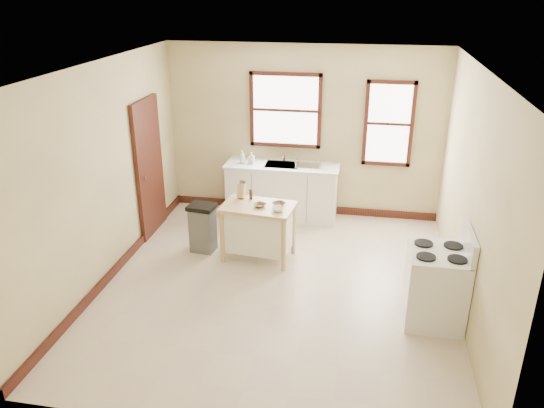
{
  "coord_description": "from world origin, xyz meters",
  "views": [
    {
      "loc": [
        1.0,
        -5.9,
        3.68
      ],
      "look_at": [
        -0.14,
        0.4,
        0.98
      ],
      "focal_mm": 35.0,
      "sensor_mm": 36.0,
      "label": 1
    }
  ],
  "objects": [
    {
      "name": "baseboard_back",
      "position": [
        0.0,
        2.47,
        0.06
      ],
      "size": [
        4.5,
        0.04,
        0.12
      ],
      "primitive_type": "cube",
      "color": "black",
      "rests_on": "ground"
    },
    {
      "name": "wall_right",
      "position": [
        2.25,
        0.0,
        1.4
      ],
      "size": [
        0.04,
        5.0,
        2.8
      ],
      "primitive_type": "cube",
      "color": "beige",
      "rests_on": "ground"
    },
    {
      "name": "wall_left",
      "position": [
        -2.25,
        0.0,
        1.4
      ],
      "size": [
        0.04,
        5.0,
        2.8
      ],
      "primitive_type": "cube",
      "color": "beige",
      "rests_on": "ground"
    },
    {
      "name": "door_left",
      "position": [
        -2.21,
        1.3,
        1.05
      ],
      "size": [
        0.06,
        0.9,
        2.1
      ],
      "primitive_type": "cube",
      "color": "black",
      "rests_on": "ground"
    },
    {
      "name": "wall_back",
      "position": [
        0.0,
        2.5,
        1.4
      ],
      "size": [
        4.5,
        0.04,
        2.8
      ],
      "primitive_type": "cube",
      "color": "beige",
      "rests_on": "ground"
    },
    {
      "name": "dish_rack",
      "position": [
        0.13,
        2.19,
        0.97
      ],
      "size": [
        0.43,
        0.34,
        0.1
      ],
      "primitive_type": null,
      "rotation": [
        0.0,
        0.0,
        0.08
      ],
      "color": "silver",
      "rests_on": "sink_counter"
    },
    {
      "name": "soap_bottle_b",
      "position": [
        -0.8,
        2.16,
        1.02
      ],
      "size": [
        0.09,
        0.1,
        0.19
      ],
      "primitive_type": "imported",
      "rotation": [
        0.0,
        0.0,
        -0.1
      ],
      "color": "#B2B2B2",
      "rests_on": "sink_counter"
    },
    {
      "name": "trash_bin",
      "position": [
        -1.24,
        0.78,
        0.36
      ],
      "size": [
        0.41,
        0.35,
        0.72
      ],
      "primitive_type": null,
      "rotation": [
        0.0,
        0.0,
        -0.12
      ],
      "color": "#5B5B59",
      "rests_on": "ground"
    },
    {
      "name": "bowl_a",
      "position": [
        -0.36,
        0.68,
        0.83
      ],
      "size": [
        0.23,
        0.23,
        0.04
      ],
      "primitive_type": "imported",
      "rotation": [
        0.0,
        0.0,
        -0.47
      ],
      "color": "brown",
      "rests_on": "kitchen_island"
    },
    {
      "name": "knife_block",
      "position": [
        -0.68,
        0.94,
        0.91
      ],
      "size": [
        0.11,
        0.11,
        0.2
      ],
      "primitive_type": null,
      "rotation": [
        0.0,
        0.0,
        -0.15
      ],
      "color": "tan",
      "rests_on": "kitchen_island"
    },
    {
      "name": "ceiling",
      "position": [
        0.0,
        0.0,
        2.8
      ],
      "size": [
        5.0,
        5.0,
        0.0
      ],
      "primitive_type": "plane",
      "rotation": [
        3.14,
        0.0,
        0.0
      ],
      "color": "white",
      "rests_on": "ground"
    },
    {
      "name": "bowl_b",
      "position": [
        -0.11,
        0.76,
        0.83
      ],
      "size": [
        0.25,
        0.25,
        0.04
      ],
      "primitive_type": "imported",
      "rotation": [
        0.0,
        0.0,
        0.75
      ],
      "color": "brown",
      "rests_on": "kitchen_island"
    },
    {
      "name": "bowl_c",
      "position": [
        -0.09,
        0.57,
        0.84
      ],
      "size": [
        0.19,
        0.19,
        0.05
      ],
      "primitive_type": "imported",
      "rotation": [
        0.0,
        0.0,
        -0.2
      ],
      "color": "white",
      "rests_on": "kitchen_island"
    },
    {
      "name": "sink_counter",
      "position": [
        -0.3,
        2.2,
        0.46
      ],
      "size": [
        1.86,
        0.62,
        0.92
      ],
      "primitive_type": null,
      "color": "white",
      "rests_on": "ground"
    },
    {
      "name": "floor",
      "position": [
        0.0,
        0.0,
        0.0
      ],
      "size": [
        5.0,
        5.0,
        0.0
      ],
      "primitive_type": "plane",
      "color": "beige",
      "rests_on": "ground"
    },
    {
      "name": "baseboard_left",
      "position": [
        -2.22,
        0.0,
        0.06
      ],
      "size": [
        0.04,
        5.0,
        0.12
      ],
      "primitive_type": "cube",
      "color": "black",
      "rests_on": "ground"
    },
    {
      "name": "window_side",
      "position": [
        1.35,
        2.48,
        1.6
      ],
      "size": [
        0.77,
        0.06,
        1.37
      ],
      "primitive_type": null,
      "color": "black",
      "rests_on": "wall_back"
    },
    {
      "name": "window_main",
      "position": [
        -0.3,
        2.48,
        1.75
      ],
      "size": [
        1.17,
        0.06,
        1.22
      ],
      "primitive_type": null,
      "color": "black",
      "rests_on": "wall_back"
    },
    {
      "name": "pepper_grinder",
      "position": [
        -0.54,
        0.92,
        0.89
      ],
      "size": [
        0.04,
        0.04,
        0.15
      ],
      "primitive_type": "cylinder",
      "rotation": [
        0.0,
        0.0,
        0.01
      ],
      "color": "#442212",
      "rests_on": "kitchen_island"
    },
    {
      "name": "kitchen_island",
      "position": [
        -0.4,
        0.71,
        0.41
      ],
      "size": [
        1.05,
        0.73,
        0.81
      ],
      "primitive_type": null,
      "rotation": [
        0.0,
        0.0,
        -0.11
      ],
      "color": "tan",
      "rests_on": "ground"
    },
    {
      "name": "faucet",
      "position": [
        -0.3,
        2.38,
        1.03
      ],
      "size": [
        0.03,
        0.03,
        0.22
      ],
      "primitive_type": "cylinder",
      "color": "silver",
      "rests_on": "sink_counter"
    },
    {
      "name": "soap_bottle_a",
      "position": [
        -0.96,
        2.15,
        1.03
      ],
      "size": [
        0.09,
        0.1,
        0.22
      ],
      "primitive_type": "imported",
      "rotation": [
        0.0,
        0.0,
        0.16
      ],
      "color": "#B2B2B2",
      "rests_on": "sink_counter"
    },
    {
      "name": "gas_stove",
      "position": [
        1.91,
        -0.41,
        0.58
      ],
      "size": [
        0.72,
        0.72,
        1.16
      ],
      "primitive_type": null,
      "color": "white",
      "rests_on": "ground"
    }
  ]
}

